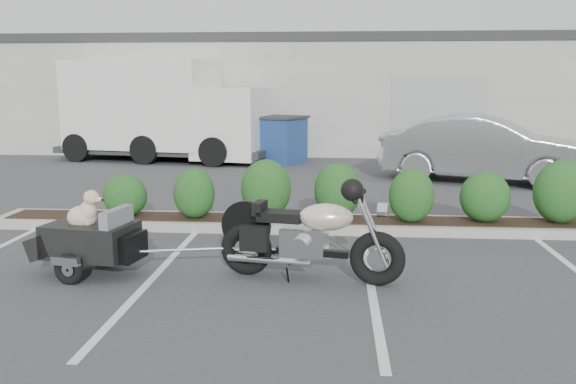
# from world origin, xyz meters

# --- Properties ---
(ground) EXTENTS (90.00, 90.00, 0.00)m
(ground) POSITION_xyz_m (0.00, 0.00, 0.00)
(ground) COLOR #38383A
(ground) RESTS_ON ground
(planter_kerb) EXTENTS (12.00, 1.00, 0.15)m
(planter_kerb) POSITION_xyz_m (1.00, 2.20, 0.07)
(planter_kerb) COLOR #9E9E93
(planter_kerb) RESTS_ON ground
(building) EXTENTS (26.00, 10.00, 4.00)m
(building) POSITION_xyz_m (0.00, 17.00, 2.00)
(building) COLOR #9EA099
(building) RESTS_ON ground
(motorcycle) EXTENTS (2.32, 0.96, 1.34)m
(motorcycle) POSITION_xyz_m (0.45, -0.54, 0.53)
(motorcycle) COLOR black
(motorcycle) RESTS_ON ground
(pet_trailer) EXTENTS (1.88, 1.07, 1.11)m
(pet_trailer) POSITION_xyz_m (-2.33, -0.51, 0.47)
(pet_trailer) COLOR black
(pet_trailer) RESTS_ON ground
(sedan) EXTENTS (5.25, 3.31, 1.63)m
(sedan) POSITION_xyz_m (4.40, 7.35, 0.82)
(sedan) COLOR #B3B2BA
(sedan) RESTS_ON ground
(dumpster) EXTENTS (2.57, 2.22, 1.42)m
(dumpster) POSITION_xyz_m (-1.31, 10.83, 0.72)
(dumpster) COLOR navy
(dumpster) RESTS_ON ground
(delivery_truck) EXTENTS (7.01, 3.38, 3.08)m
(delivery_truck) POSITION_xyz_m (-4.59, 11.00, 1.48)
(delivery_truck) COLOR silver
(delivery_truck) RESTS_ON ground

